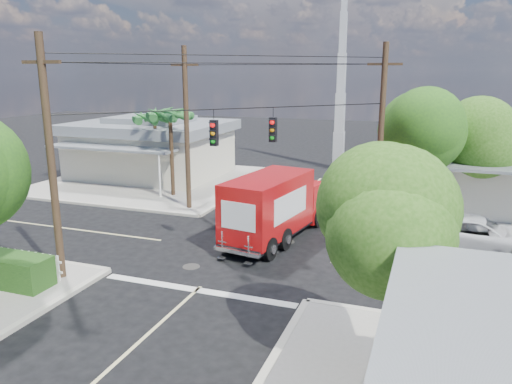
% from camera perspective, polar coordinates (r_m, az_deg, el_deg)
% --- Properties ---
extents(ground, '(120.00, 120.00, 0.00)m').
position_cam_1_polar(ground, '(22.10, -1.77, -6.72)').
color(ground, black).
rests_on(ground, ground).
extents(sidewalk_ne, '(14.12, 14.12, 0.14)m').
position_cam_1_polar(sidewalk_ne, '(31.24, 25.10, -1.76)').
color(sidewalk_ne, gray).
rests_on(sidewalk_ne, ground).
extents(sidewalk_nw, '(14.12, 14.12, 0.14)m').
position_cam_1_polar(sidewalk_nw, '(36.19, -11.51, 1.27)').
color(sidewalk_nw, gray).
rests_on(sidewalk_nw, ground).
extents(road_markings, '(32.00, 32.00, 0.01)m').
position_cam_1_polar(road_markings, '(20.83, -3.28, -8.03)').
color(road_markings, beige).
rests_on(road_markings, ground).
extents(building_nw, '(10.80, 10.20, 4.30)m').
position_cam_1_polar(building_nw, '(37.71, -11.89, 5.07)').
color(building_nw, beige).
rests_on(building_nw, sidewalk_nw).
extents(radio_tower, '(0.80, 0.80, 17.00)m').
position_cam_1_polar(radio_tower, '(39.94, 9.65, 10.58)').
color(radio_tower, silver).
rests_on(radio_tower, ground).
extents(tree_ne_front, '(4.21, 4.14, 6.66)m').
position_cam_1_polar(tree_ne_front, '(26.17, 18.84, 6.53)').
color(tree_ne_front, '#422D1C').
rests_on(tree_ne_front, sidewalk_ne).
extents(tree_ne_back, '(3.77, 3.66, 5.82)m').
position_cam_1_polar(tree_ne_back, '(28.50, 24.11, 5.43)').
color(tree_ne_back, '#422D1C').
rests_on(tree_ne_back, sidewalk_ne).
extents(tree_se, '(3.67, 3.54, 5.62)m').
position_cam_1_polar(tree_se, '(12.57, 16.00, -3.87)').
color(tree_se, '#422D1C').
rests_on(tree_se, sidewalk_se).
extents(palm_nw_front, '(3.01, 3.08, 5.59)m').
position_cam_1_polar(palm_nw_front, '(30.85, -9.79, 8.57)').
color(palm_nw_front, '#422D1C').
rests_on(palm_nw_front, sidewalk_nw).
extents(palm_nw_back, '(3.01, 3.08, 5.19)m').
position_cam_1_polar(palm_nw_back, '(33.19, -11.52, 8.20)').
color(palm_nw_back, '#422D1C').
rests_on(palm_nw_back, sidewalk_nw).
extents(utility_poles, '(12.00, 10.68, 9.00)m').
position_cam_1_polar(utility_poles, '(23.00, -4.07, 6.09)').
color(utility_poles, '#473321').
rests_on(utility_poles, ground).
extents(vending_boxes, '(1.90, 0.50, 1.10)m').
position_cam_1_polar(vending_boxes, '(26.42, 16.59, -2.28)').
color(vending_boxes, '#A31218').
rests_on(vending_boxes, sidewalk_ne).
extents(delivery_truck, '(3.31, 7.48, 3.13)m').
position_cam_1_polar(delivery_truck, '(23.09, 2.15, -1.67)').
color(delivery_truck, black).
rests_on(delivery_truck, ground).
extents(parked_car, '(5.56, 2.57, 1.54)m').
position_cam_1_polar(parked_car, '(23.77, 24.04, -4.50)').
color(parked_car, silver).
rests_on(parked_car, ground).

